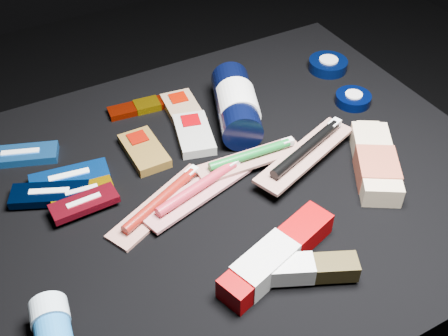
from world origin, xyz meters
TOP-DOWN VIEW (x-y plane):
  - ground at (0.00, 0.00)m, footprint 3.00×3.00m
  - cloth_table at (0.00, 0.00)m, footprint 0.98×0.78m
  - luna_bar_0 at (-0.28, 0.23)m, footprint 0.14×0.09m
  - luna_bar_1 at (-0.23, 0.12)m, footprint 0.14×0.07m
  - luna_bar_2 at (-0.27, 0.10)m, footprint 0.14×0.10m
  - luna_bar_3 at (-0.22, 0.08)m, footprint 0.11×0.05m
  - luna_bar_4 at (-0.22, 0.05)m, footprint 0.11×0.04m
  - clif_bar_0 at (-0.08, 0.14)m, footprint 0.06×0.11m
  - clif_bar_1 at (0.02, 0.14)m, footprint 0.09×0.13m
  - clif_bar_2 at (0.03, 0.21)m, footprint 0.08×0.12m
  - power_bar at (-0.04, 0.26)m, footprint 0.12×0.05m
  - lotion_bottle at (0.11, 0.14)m, footprint 0.14×0.24m
  - cream_tin_upper at (0.38, 0.20)m, footprint 0.08×0.08m
  - cream_tin_lower at (0.35, 0.08)m, footprint 0.07×0.07m
  - bodywash_bottle at (0.25, -0.11)m, footprint 0.15×0.19m
  - toothbrush_pack_0 at (-0.11, -0.00)m, footprint 0.21×0.13m
  - toothbrush_pack_1 at (-0.05, -0.01)m, footprint 0.22×0.10m
  - toothbrush_pack_2 at (0.07, 0.01)m, footprint 0.20×0.06m
  - toothbrush_pack_3 at (0.16, -0.03)m, footprint 0.24×0.13m
  - toothpaste_carton_red at (-0.02, -0.20)m, footprint 0.22×0.11m
  - toothpaste_carton_green at (0.00, -0.23)m, footprint 0.16×0.10m

SIDE VIEW (x-z plane):
  - ground at x=0.00m, z-range 0.00..0.00m
  - cloth_table at x=0.00m, z-range 0.00..0.40m
  - power_bar at x=-0.04m, z-range 0.40..0.41m
  - luna_bar_0 at x=-0.28m, z-range 0.40..0.42m
  - toothbrush_pack_0 at x=-0.11m, z-range 0.40..0.42m
  - clif_bar_0 at x=-0.08m, z-range 0.40..0.42m
  - clif_bar_2 at x=0.03m, z-range 0.40..0.42m
  - clif_bar_1 at x=0.02m, z-range 0.40..0.42m
  - cream_tin_lower at x=0.35m, z-range 0.40..0.42m
  - luna_bar_1 at x=-0.23m, z-range 0.40..0.42m
  - cream_tin_upper at x=0.38m, z-range 0.40..0.42m
  - luna_bar_2 at x=-0.27m, z-range 0.40..0.42m
  - luna_bar_3 at x=-0.22m, z-range 0.41..0.42m
  - toothbrush_pack_1 at x=-0.05m, z-range 0.40..0.43m
  - luna_bar_4 at x=-0.22m, z-range 0.41..0.42m
  - bodywash_bottle at x=0.25m, z-range 0.40..0.44m
  - toothpaste_carton_red at x=-0.02m, z-range 0.40..0.44m
  - toothpaste_carton_green at x=0.00m, z-range 0.41..0.44m
  - toothbrush_pack_2 at x=0.07m, z-range 0.41..0.43m
  - toothbrush_pack_3 at x=0.16m, z-range 0.42..0.44m
  - lotion_bottle at x=0.11m, z-range 0.40..0.48m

